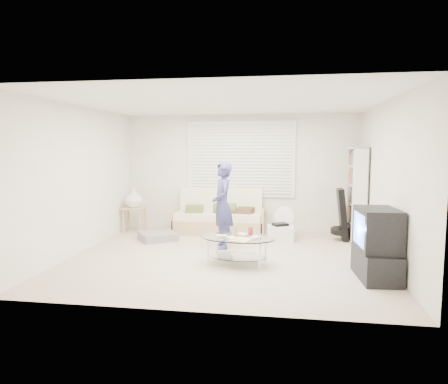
% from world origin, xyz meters
% --- Properties ---
extents(ground, '(5.00, 5.00, 0.00)m').
position_xyz_m(ground, '(0.00, 0.00, 0.00)').
color(ground, '#BCA992').
rests_on(ground, ground).
extents(room_shell, '(5.02, 4.52, 2.51)m').
position_xyz_m(room_shell, '(0.00, 0.48, 1.63)').
color(room_shell, silver).
rests_on(room_shell, ground).
extents(window_blinds, '(2.32, 0.08, 1.62)m').
position_xyz_m(window_blinds, '(0.00, 2.20, 1.55)').
color(window_blinds, silver).
rests_on(window_blinds, ground).
extents(futon_sofa, '(1.92, 0.77, 0.94)m').
position_xyz_m(futon_sofa, '(-0.42, 1.87, 0.31)').
color(futon_sofa, tan).
rests_on(futon_sofa, ground).
extents(grey_floor_pillow, '(0.91, 0.91, 0.15)m').
position_xyz_m(grey_floor_pillow, '(-1.50, 1.04, 0.07)').
color(grey_floor_pillow, slate).
rests_on(grey_floor_pillow, ground).
extents(side_table, '(0.47, 0.38, 0.93)m').
position_xyz_m(side_table, '(-2.22, 1.68, 0.69)').
color(side_table, tan).
rests_on(side_table, ground).
extents(bookshelf, '(0.28, 0.76, 1.80)m').
position_xyz_m(bookshelf, '(2.32, 1.62, 0.90)').
color(bookshelf, white).
rests_on(bookshelf, ground).
extents(guitar_case, '(0.36, 0.37, 0.99)m').
position_xyz_m(guitar_case, '(2.05, 1.52, 0.44)').
color(guitar_case, black).
rests_on(guitar_case, ground).
extents(floor_fan, '(0.39, 0.26, 0.65)m').
position_xyz_m(floor_fan, '(0.95, 1.54, 0.38)').
color(floor_fan, white).
rests_on(floor_fan, ground).
extents(storage_bin, '(0.52, 0.39, 0.35)m').
position_xyz_m(storage_bin, '(0.87, 1.30, 0.16)').
color(storage_bin, white).
rests_on(storage_bin, ground).
extents(tv_unit, '(0.54, 0.92, 0.97)m').
position_xyz_m(tv_unit, '(2.20, -0.77, 0.47)').
color(tv_unit, black).
rests_on(tv_unit, ground).
extents(coffee_table, '(1.25, 0.89, 0.55)m').
position_xyz_m(coffee_table, '(0.24, -0.39, 0.35)').
color(coffee_table, silver).
rests_on(coffee_table, ground).
extents(standing_person, '(0.52, 0.65, 1.55)m').
position_xyz_m(standing_person, '(-0.15, 0.61, 0.77)').
color(standing_person, navy).
rests_on(standing_person, ground).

